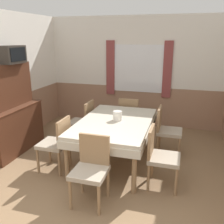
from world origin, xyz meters
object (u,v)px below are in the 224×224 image
(dining_table, at_px, (115,126))
(vase, at_px, (117,116))
(chair_head_window, at_px, (130,116))
(chair_head_near, at_px, (91,167))
(chair_right_far, at_px, (166,129))
(tv, at_px, (12,55))
(sideboard, at_px, (11,116))
(chair_right_near, at_px, (160,155))
(chair_left_near, at_px, (57,142))
(chair_left_far, at_px, (83,121))

(dining_table, distance_m, vase, 0.19)
(chair_head_window, bearing_deg, chair_head_near, -90.00)
(dining_table, xyz_separation_m, chair_right_far, (0.82, 0.55, -0.16))
(tv, bearing_deg, vase, 0.37)
(chair_head_near, bearing_deg, vase, -91.45)
(dining_table, distance_m, sideboard, 1.99)
(vase, bearing_deg, chair_right_near, -36.50)
(chair_head_near, xyz_separation_m, chair_left_near, (-0.82, 0.60, 0.00))
(chair_head_near, bearing_deg, chair_head_window, -90.00)
(dining_table, distance_m, tv, 2.26)
(chair_left_near, relative_size, sideboard, 0.54)
(chair_head_near, xyz_separation_m, tv, (-1.94, 1.18, 1.32))
(chair_right_far, distance_m, sideboard, 2.89)
(chair_head_near, distance_m, chair_left_near, 1.02)
(chair_right_far, xyz_separation_m, tv, (-2.76, -0.52, 1.32))
(chair_right_near, relative_size, vase, 5.55)
(chair_head_near, height_order, chair_right_far, same)
(chair_right_near, bearing_deg, sideboard, -98.50)
(dining_table, bearing_deg, chair_left_near, -146.29)
(chair_right_far, bearing_deg, chair_head_near, -25.79)
(chair_head_window, xyz_separation_m, vase, (0.03, -1.12, 0.34))
(chair_left_near, relative_size, chair_right_near, 1.00)
(chair_right_far, relative_size, tv, 1.76)
(tv, bearing_deg, chair_left_near, -27.09)
(dining_table, bearing_deg, sideboard, -176.27)
(chair_head_near, height_order, vase, vase)
(chair_right_far, relative_size, sideboard, 0.54)
(tv, bearing_deg, chair_right_far, 10.72)
(chair_right_far, bearing_deg, vase, -57.17)
(chair_left_far, bearing_deg, sideboard, 120.29)
(sideboard, bearing_deg, dining_table, 3.73)
(dining_table, relative_size, chair_right_near, 2.09)
(sideboard, relative_size, tv, 3.25)
(chair_head_window, bearing_deg, chair_right_far, -36.34)
(chair_head_near, distance_m, chair_right_far, 1.89)
(dining_table, xyz_separation_m, chair_right_near, (0.82, -0.55, -0.16))
(chair_right_far, distance_m, chair_left_far, 1.64)
(chair_left_far, relative_size, sideboard, 0.54)
(chair_head_near, bearing_deg, sideboard, -27.32)
(dining_table, xyz_separation_m, tv, (-1.94, 0.02, 1.16))
(chair_left_far, height_order, sideboard, sideboard)
(chair_left_near, bearing_deg, chair_left_far, 0.00)
(sideboard, bearing_deg, chair_right_far, 13.58)
(sideboard, bearing_deg, tv, 75.63)
(dining_table, height_order, chair_head_near, chair_head_near)
(dining_table, distance_m, chair_head_near, 1.16)
(dining_table, height_order, chair_left_near, chair_left_near)
(dining_table, height_order, chair_right_far, chair_right_far)
(tv, height_order, vase, tv)
(chair_head_near, bearing_deg, dining_table, -90.00)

